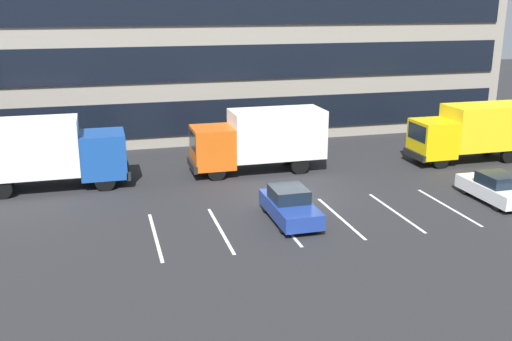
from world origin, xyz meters
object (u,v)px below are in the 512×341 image
(box_truck_yellow_all, at_px, (473,130))
(box_truck_orange, at_px, (260,138))
(sedan_navy, at_px, (290,206))
(sedan_white, at_px, (495,188))
(box_truck_blue, at_px, (45,150))

(box_truck_yellow_all, xyz_separation_m, box_truck_orange, (-13.17, 1.15, 0.06))
(sedan_navy, bearing_deg, box_truck_orange, 83.92)
(box_truck_orange, distance_m, sedan_navy, 8.11)
(box_truck_yellow_all, xyz_separation_m, sedan_white, (-3.43, -6.96, -1.27))
(box_truck_yellow_all, distance_m, sedan_white, 7.86)
(box_truck_orange, xyz_separation_m, sedan_white, (9.74, -8.11, -1.32))
(box_truck_blue, distance_m, sedan_navy, 13.40)
(box_truck_blue, xyz_separation_m, sedan_white, (21.44, -7.89, -1.41))
(box_truck_yellow_all, height_order, sedan_navy, box_truck_yellow_all)
(box_truck_blue, bearing_deg, box_truck_orange, 1.09)
(box_truck_blue, height_order, sedan_navy, box_truck_blue)
(box_truck_yellow_all, bearing_deg, sedan_white, -116.25)
(box_truck_yellow_all, bearing_deg, box_truck_blue, 177.87)
(box_truck_orange, distance_m, sedan_white, 12.74)
(sedan_white, bearing_deg, box_truck_yellow_all, 63.75)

